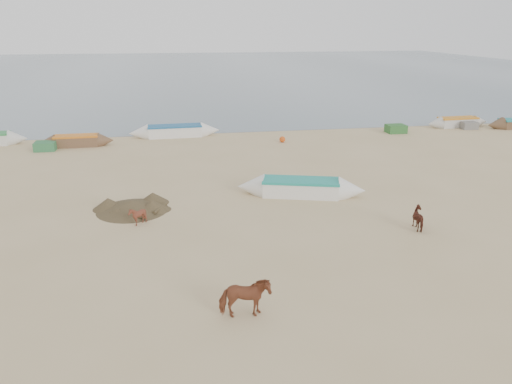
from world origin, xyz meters
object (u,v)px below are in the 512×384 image
at_px(cow_adult, 245,298).
at_px(calf_right, 421,218).
at_px(near_canoe, 301,187).
at_px(calf_front, 138,216).

height_order(cow_adult, calf_right, cow_adult).
relative_size(cow_adult, near_canoe, 0.23).
height_order(calf_front, calf_right, calf_right).
bearing_deg(cow_adult, near_canoe, -20.71).
bearing_deg(near_canoe, cow_adult, -96.65).
bearing_deg(calf_front, near_canoe, 106.15).
relative_size(calf_right, near_canoe, 0.15).
bearing_deg(near_canoe, calf_front, -145.65).
height_order(calf_right, near_canoe, calf_right).
distance_m(calf_front, near_canoe, 8.42).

